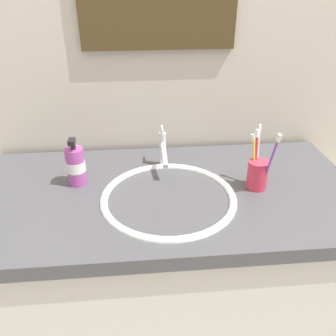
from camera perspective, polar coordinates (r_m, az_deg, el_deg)
tiled_wall_back at (r=1.34m, az=-1.58°, el=17.74°), size 2.44×0.04×2.40m
vanity_counter at (r=1.42m, az=-0.12°, el=-17.93°), size 1.24×0.62×0.85m
sink_basin at (r=1.13m, az=0.14°, el=-6.21°), size 0.42×0.42×0.10m
faucet at (r=1.25m, az=-0.71°, el=2.87°), size 0.02×0.16×0.14m
toothbrush_cup at (r=1.17m, az=14.05°, el=-1.05°), size 0.06×0.06×0.09m
toothbrush_white at (r=1.17m, az=14.11°, el=2.65°), size 0.01×0.05×0.19m
toothbrush_purple at (r=1.12m, az=16.11°, el=1.33°), size 0.03×0.05×0.21m
toothbrush_yellow at (r=1.16m, az=13.49°, el=1.76°), size 0.03×0.03×0.17m
toothbrush_red at (r=1.16m, az=13.89°, el=2.13°), size 0.02×0.03×0.19m
soap_dispenser at (r=1.19m, az=-14.49°, el=0.37°), size 0.06×0.06×0.16m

